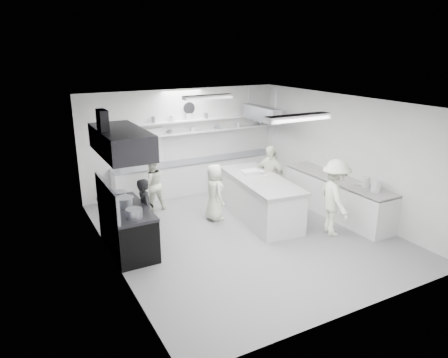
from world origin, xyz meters
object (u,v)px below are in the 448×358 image
back_counter (197,176)px  prep_island (260,199)px  cook_back (152,184)px  right_counter (337,197)px  cook_stove (146,211)px  stove (128,230)px

back_counter → prep_island: size_ratio=1.84×
back_counter → cook_back: (-1.69, -0.85, 0.25)m
right_counter → cook_stove: (-4.78, 0.78, 0.26)m
right_counter → cook_back: bearing=147.7°
stove → cook_back: (1.21, 1.95, 0.26)m
prep_island → cook_back: (-2.17, 1.83, 0.21)m
stove → back_counter: bearing=44.0°
stove → cook_back: size_ratio=1.26×
stove → right_counter: right_counter is taller
back_counter → cook_back: cook_back is taller
stove → cook_stove: size_ratio=1.23×
right_counter → cook_back: (-4.04, 2.55, 0.24)m
right_counter → cook_back: 4.78m
cook_back → stove: bearing=60.3°
stove → back_counter: back_counter is taller
stove → prep_island: bearing=2.1°
back_counter → cook_stove: bearing=-132.8°
back_counter → prep_island: prep_island is taller
prep_island → right_counter: bearing=-15.0°
prep_island → cook_stove: size_ratio=1.86×
cook_stove → back_counter: bearing=-35.9°
right_counter → stove: bearing=173.5°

